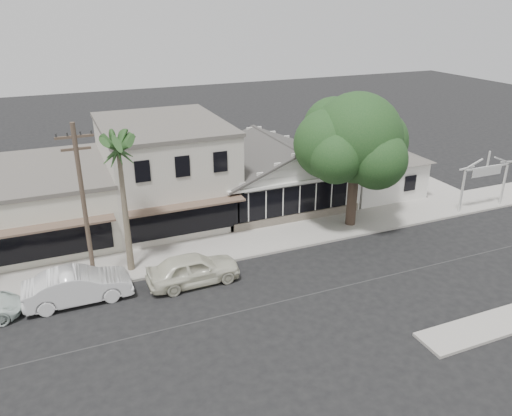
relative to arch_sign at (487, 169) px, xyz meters
name	(u,v)px	position (x,y,z in m)	size (l,w,h in m)	color
ground	(288,300)	(-18.40, -5.30, -3.16)	(140.00, 140.00, 0.00)	black
sidewalk_north	(111,269)	(-26.40, 1.45, -3.08)	(90.00, 3.50, 0.15)	#9E9991
corner_shop	(275,170)	(-13.40, 7.17, -0.54)	(10.40, 8.60, 5.10)	white
side_cottage	(373,174)	(-5.20, 6.20, -1.66)	(6.00, 6.00, 3.00)	white
arch_sign	(487,169)	(0.00, 0.00, 0.00)	(4.12, 0.12, 3.95)	white
row_building_near	(165,171)	(-21.40, 8.20, 0.09)	(8.00, 10.00, 6.50)	beige
row_building_midnear	(29,205)	(-30.40, 8.20, -1.06)	(10.00, 10.00, 4.20)	silver
utility_pole	(84,205)	(-27.40, -0.10, 1.63)	(1.80, 0.24, 9.00)	brown
car_0	(193,269)	(-22.37, -1.75, -2.30)	(2.03, 5.04, 1.72)	silver
car_1	(78,286)	(-28.29, -1.17, -2.29)	(1.85, 5.31, 1.75)	white
shade_tree	(353,140)	(-10.44, 1.59, 2.83)	(8.20, 7.42, 9.10)	#413227
palm_east	(118,147)	(-25.31, 0.86, 4.16)	(3.19, 3.19, 8.55)	#726651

